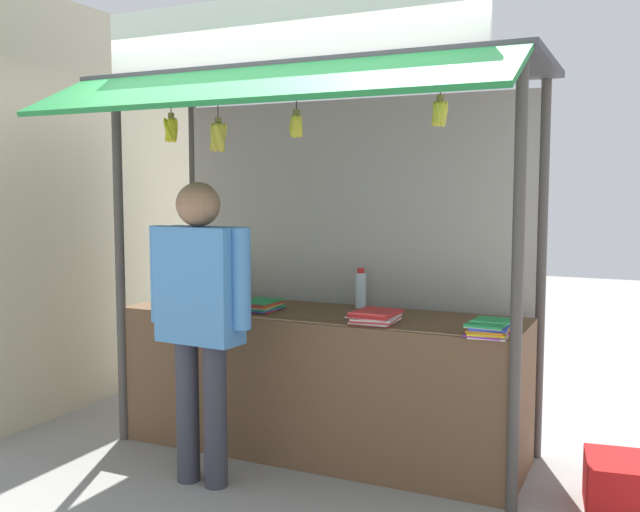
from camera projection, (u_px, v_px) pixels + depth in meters
The scene contains 17 objects.
ground_plane at pixel (320, 449), 4.46m from camera, with size 20.00×20.00×0.00m, color gray.
stall_counter at pixel (320, 382), 4.42m from camera, with size 2.48×0.73×0.87m, color brown.
stall_structure at pixel (327, 191), 4.40m from camera, with size 2.68×1.55×2.65m.
water_bottle_far_left at pixel (206, 281), 5.04m from camera, with size 0.07×0.07×0.24m.
water_bottle_right at pixel (218, 281), 4.86m from camera, with size 0.08×0.08×0.28m.
water_bottle_mid_left at pixel (361, 289), 4.56m from camera, with size 0.07×0.07×0.26m.
magazine_stack_center at pixel (490, 328), 3.71m from camera, with size 0.22×0.33×0.07m.
magazine_stack_back_right at pixel (177, 301), 4.63m from camera, with size 0.19×0.25×0.07m.
magazine_stack_rear_center at pixel (375, 317), 4.05m from camera, with size 0.27×0.30×0.07m.
magazine_stack_mid_right at pixel (260, 305), 4.47m from camera, with size 0.24×0.29×0.06m.
banana_bunch_inner_right at pixel (218, 137), 4.05m from camera, with size 0.12×0.12×0.34m.
banana_bunch_rightmost at pixel (171, 129), 4.18m from camera, with size 0.10×0.10×0.27m.
banana_bunch_inner_left at pixel (440, 113), 3.50m from camera, with size 0.09×0.09×0.24m.
banana_bunch_leftmost at pixel (296, 126), 3.83m from camera, with size 0.09×0.08×0.27m.
vendor_person at pixel (200, 305), 3.86m from camera, with size 0.63×0.24×1.66m.
plastic_crate at pixel (626, 486), 3.58m from camera, with size 0.39×0.39×0.27m, color red.
neighbour_wall at pixel (93, 208), 5.47m from camera, with size 0.20×2.40×2.95m, color beige.
Camera 1 is at (1.84, -3.92, 1.62)m, focal length 40.09 mm.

